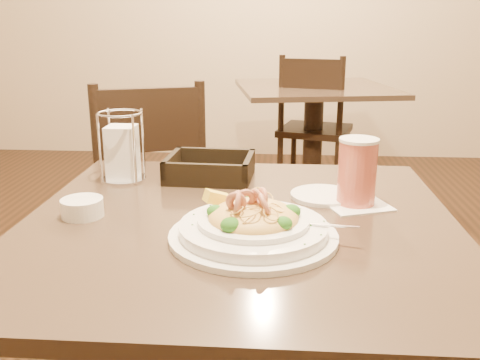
# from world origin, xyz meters

# --- Properties ---
(main_table) EXTENTS (0.90, 0.90, 0.74)m
(main_table) POSITION_xyz_m (0.00, 0.00, 0.50)
(main_table) COLOR black
(main_table) RESTS_ON ground
(background_table) EXTENTS (1.04, 1.04, 0.74)m
(background_table) POSITION_xyz_m (0.30, 2.30, 0.50)
(background_table) COLOR black
(background_table) RESTS_ON ground
(dining_chair_near) EXTENTS (0.53, 0.53, 0.93)m
(dining_chair_near) POSITION_xyz_m (-0.41, 0.89, 0.50)
(dining_chair_near) COLOR black
(dining_chair_near) RESTS_ON ground
(dining_chair_far) EXTENTS (0.52, 0.52, 0.93)m
(dining_chair_far) POSITION_xyz_m (0.30, 2.30, 0.50)
(dining_chair_far) COLOR black
(dining_chair_far) RESTS_ON ground
(pasta_bowl) EXTENTS (0.35, 0.32, 0.10)m
(pasta_bowl) POSITION_xyz_m (0.03, -0.10, 0.77)
(pasta_bowl) COLOR white
(pasta_bowl) RESTS_ON main_table
(drink_glass) EXTENTS (0.17, 0.17, 0.15)m
(drink_glass) POSITION_xyz_m (0.25, 0.11, 0.81)
(drink_glass) COLOR white
(drink_glass) RESTS_ON main_table
(bread_basket) EXTENTS (0.23, 0.19, 0.06)m
(bread_basket) POSITION_xyz_m (-0.10, 0.30, 0.76)
(bread_basket) COLOR black
(bread_basket) RESTS_ON main_table
(napkin_caddy) EXTENTS (0.11, 0.11, 0.18)m
(napkin_caddy) POSITION_xyz_m (-0.32, 0.26, 0.81)
(napkin_caddy) COLOR silver
(napkin_caddy) RESTS_ON main_table
(side_plate) EXTENTS (0.17, 0.17, 0.01)m
(side_plate) POSITION_xyz_m (0.18, 0.16, 0.74)
(side_plate) COLOR white
(side_plate) RESTS_ON main_table
(butter_ramekin) EXTENTS (0.11, 0.11, 0.04)m
(butter_ramekin) POSITION_xyz_m (-0.33, -0.00, 0.76)
(butter_ramekin) COLOR white
(butter_ramekin) RESTS_ON main_table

